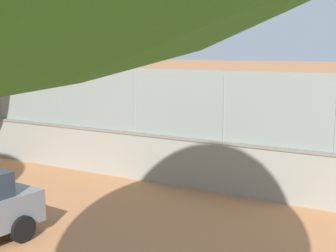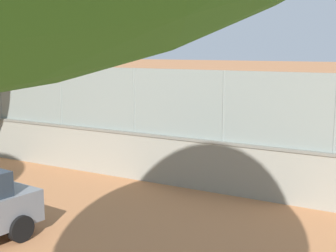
# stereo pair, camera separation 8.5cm
# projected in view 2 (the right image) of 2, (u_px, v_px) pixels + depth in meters

# --- Properties ---
(ground_plane) EXTENTS (260.00, 260.00, 0.00)m
(ground_plane) POSITION_uv_depth(u_px,v_px,m) (309.00, 133.00, 24.52)
(ground_plane) COLOR #B27247
(perimeter_wall) EXTENTS (32.67, 0.43, 1.60)m
(perimeter_wall) POSITION_uv_depth(u_px,v_px,m) (222.00, 167.00, 14.38)
(perimeter_wall) COLOR gray
(perimeter_wall) RESTS_ON ground_plane
(fence_panel_on_wall) EXTENTS (32.09, 0.13, 2.12)m
(fence_panel_on_wall) POSITION_uv_depth(u_px,v_px,m) (224.00, 106.00, 14.08)
(fence_panel_on_wall) COLOR gray
(fence_panel_on_wall) RESTS_ON perimeter_wall
(player_foreground_swinging) EXTENTS (0.68, 1.09, 1.55)m
(player_foreground_swinging) POSITION_uv_depth(u_px,v_px,m) (122.00, 135.00, 19.12)
(player_foreground_swinging) COLOR black
(player_foreground_swinging) RESTS_ON ground_plane
(player_at_service_line) EXTENTS (0.76, 0.77, 1.63)m
(player_at_service_line) POSITION_uv_depth(u_px,v_px,m) (173.00, 123.00, 21.70)
(player_at_service_line) COLOR #B2B2B2
(player_at_service_line) RESTS_ON ground_plane
(sports_ball) EXTENTS (0.13, 0.13, 0.13)m
(sports_ball) POSITION_uv_depth(u_px,v_px,m) (69.00, 160.00, 18.38)
(sports_ball) COLOR white
(sports_ball) RESTS_ON ground_plane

